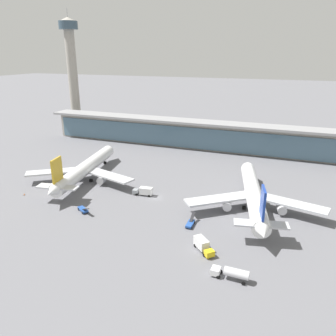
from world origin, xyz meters
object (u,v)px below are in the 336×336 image
object	(u,v)px
service_truck_near_nose_white	(232,273)
service_truck_by_tail_yellow	(203,245)
service_truck_mid_apron_blue	(190,223)
airliner_centre_stand	(254,194)
service_truck_at_far_stand_blue	(83,209)
safety_cone_alpha	(24,194)
airliner_left_stand	(85,169)
service_truck_under_wing_grey	(144,191)
control_tower	(72,66)

from	to	relation	value
service_truck_near_nose_white	service_truck_by_tail_yellow	bearing A→B (deg)	136.54
service_truck_near_nose_white	service_truck_mid_apron_blue	bearing A→B (deg)	128.81
service_truck_near_nose_white	airliner_centre_stand	bearing A→B (deg)	91.05
airliner_centre_stand	service_truck_by_tail_yellow	world-z (taller)	airliner_centre_stand
service_truck_at_far_stand_blue	safety_cone_alpha	size ratio (longest dim) A/B	9.28
service_truck_by_tail_yellow	safety_cone_alpha	size ratio (longest dim) A/B	9.73
airliner_left_stand	safety_cone_alpha	size ratio (longest dim) A/B	83.64
airliner_centre_stand	service_truck_by_tail_yellow	xyz separation A→B (m)	(-8.55, -30.52, -3.24)
airliner_centre_stand	safety_cone_alpha	size ratio (longest dim) A/B	83.20
airliner_centre_stand	service_truck_by_tail_yellow	distance (m)	31.86
service_truck_under_wing_grey	service_truck_mid_apron_blue	distance (m)	27.12
service_truck_by_tail_yellow	safety_cone_alpha	distance (m)	71.19
airliner_left_stand	service_truck_at_far_stand_blue	size ratio (longest dim) A/B	9.02
airliner_centre_stand	service_truck_mid_apron_blue	world-z (taller)	airliner_centre_stand
airliner_left_stand	service_truck_under_wing_grey	size ratio (longest dim) A/B	7.81
safety_cone_alpha	airliner_left_stand	bearing A→B (deg)	60.25
service_truck_near_nose_white	service_truck_at_far_stand_blue	xyz separation A→B (m)	(-51.64, 16.27, -0.90)
airliner_left_stand	control_tower	distance (m)	112.51
service_truck_mid_apron_blue	safety_cone_alpha	world-z (taller)	service_truck_mid_apron_blue
airliner_left_stand	control_tower	size ratio (longest dim) A/B	0.77
service_truck_near_nose_white	safety_cone_alpha	distance (m)	82.02
service_truck_under_wing_grey	control_tower	bearing A→B (deg)	136.37
airliner_left_stand	airliner_centre_stand	world-z (taller)	same
control_tower	service_truck_mid_apron_blue	bearing A→B (deg)	-41.94
service_truck_by_tail_yellow	service_truck_at_far_stand_blue	size ratio (longest dim) A/B	1.05
service_truck_mid_apron_blue	safety_cone_alpha	size ratio (longest dim) A/B	9.79
airliner_centre_stand	safety_cone_alpha	world-z (taller)	airliner_centre_stand
service_truck_under_wing_grey	service_truck_by_tail_yellow	size ratio (longest dim) A/B	1.10
control_tower	airliner_left_stand	bearing A→B (deg)	-52.24
service_truck_mid_apron_blue	service_truck_under_wing_grey	bearing A→B (deg)	146.14
service_truck_under_wing_grey	service_truck_at_far_stand_blue	distance (m)	23.05
service_truck_under_wing_grey	control_tower	distance (m)	135.63
safety_cone_alpha	control_tower	bearing A→B (deg)	116.80
airliner_centre_stand	control_tower	size ratio (longest dim) A/B	0.77
airliner_left_stand	safety_cone_alpha	bearing A→B (deg)	-119.75
service_truck_mid_apron_blue	service_truck_by_tail_yellow	world-z (taller)	service_truck_by_tail_yellow
service_truck_near_nose_white	service_truck_by_tail_yellow	world-z (taller)	service_truck_by_tail_yellow
airliner_left_stand	airliner_centre_stand	xyz separation A→B (m)	(66.84, -1.44, 0.00)
airliner_centre_stand	airliner_left_stand	bearing A→B (deg)	178.76
control_tower	safety_cone_alpha	world-z (taller)	control_tower
service_truck_under_wing_grey	safety_cone_alpha	distance (m)	43.72
control_tower	safety_cone_alpha	bearing A→B (deg)	-63.20
safety_cone_alpha	service_truck_mid_apron_blue	bearing A→B (deg)	0.60
airliner_centre_stand	service_truck_at_far_stand_blue	size ratio (longest dim) A/B	8.97
service_truck_mid_apron_blue	control_tower	xyz separation A→B (m)	(-116.44, 104.64, 40.33)
service_truck_near_nose_white	service_truck_under_wing_grey	bearing A→B (deg)	137.64
airliner_centre_stand	service_truck_under_wing_grey	size ratio (longest dim) A/B	7.77
airliner_left_stand	safety_cone_alpha	distance (m)	24.72
airliner_left_stand	service_truck_near_nose_white	distance (m)	78.97
service_truck_under_wing_grey	service_truck_at_far_stand_blue	bearing A→B (deg)	-123.70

